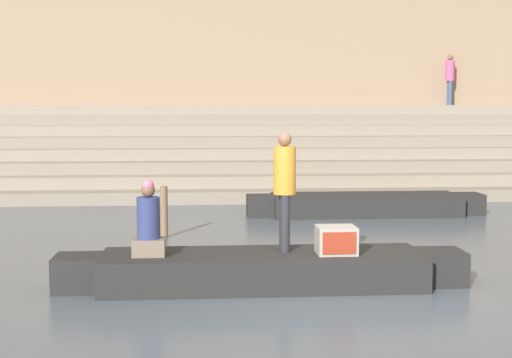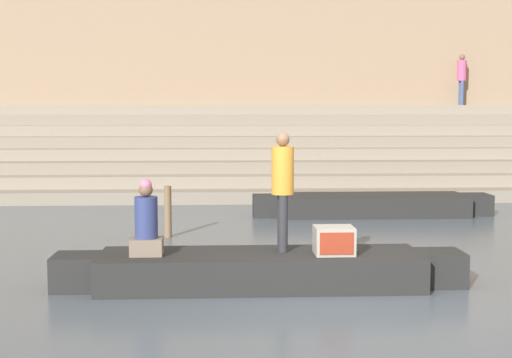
{
  "view_description": "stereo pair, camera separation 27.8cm",
  "coord_description": "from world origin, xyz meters",
  "px_view_note": "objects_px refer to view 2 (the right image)",
  "views": [
    {
      "loc": [
        -1.81,
        -8.75,
        2.41
      ],
      "look_at": [
        -1.0,
        2.0,
        1.37
      ],
      "focal_mm": 50.0,
      "sensor_mm": 36.0,
      "label": 1
    },
    {
      "loc": [
        -1.53,
        -8.77,
        2.41
      ],
      "look_at": [
        -1.0,
        2.0,
        1.37
      ],
      "focal_mm": 50.0,
      "sensor_mm": 36.0,
      "label": 2
    }
  ],
  "objects_px": {
    "person_rowing": "(146,224)",
    "moored_boat_shore": "(372,204)",
    "mooring_post": "(168,212)",
    "person_on_steps": "(462,76)",
    "tv_set": "(334,240)",
    "rowboat_main": "(260,269)",
    "person_standing": "(283,183)"
  },
  "relations": [
    {
      "from": "tv_set",
      "to": "moored_boat_shore",
      "type": "relative_size",
      "value": 0.1
    },
    {
      "from": "person_rowing",
      "to": "person_on_steps",
      "type": "distance_m",
      "value": 17.47
    },
    {
      "from": "mooring_post",
      "to": "person_on_steps",
      "type": "xyz_separation_m",
      "value": [
        9.22,
        10.62,
        3.1
      ]
    },
    {
      "from": "rowboat_main",
      "to": "mooring_post",
      "type": "bearing_deg",
      "value": 112.58
    },
    {
      "from": "rowboat_main",
      "to": "person_standing",
      "type": "relative_size",
      "value": 3.43
    },
    {
      "from": "rowboat_main",
      "to": "moored_boat_shore",
      "type": "height_order",
      "value": "moored_boat_shore"
    },
    {
      "from": "person_on_steps",
      "to": "mooring_post",
      "type": "bearing_deg",
      "value": 7.23
    },
    {
      "from": "mooring_post",
      "to": "person_standing",
      "type": "bearing_deg",
      "value": -63.74
    },
    {
      "from": "tv_set",
      "to": "mooring_post",
      "type": "relative_size",
      "value": 0.54
    },
    {
      "from": "tv_set",
      "to": "mooring_post",
      "type": "height_order",
      "value": "mooring_post"
    },
    {
      "from": "rowboat_main",
      "to": "person_on_steps",
      "type": "bearing_deg",
      "value": 63.15
    },
    {
      "from": "tv_set",
      "to": "person_rowing",
      "type": "bearing_deg",
      "value": 170.3
    },
    {
      "from": "rowboat_main",
      "to": "moored_boat_shore",
      "type": "bearing_deg",
      "value": 66.8
    },
    {
      "from": "moored_boat_shore",
      "to": "rowboat_main",
      "type": "bearing_deg",
      "value": -118.97
    },
    {
      "from": "person_standing",
      "to": "person_rowing",
      "type": "relative_size",
      "value": 1.59
    },
    {
      "from": "person_rowing",
      "to": "person_on_steps",
      "type": "height_order",
      "value": "person_on_steps"
    },
    {
      "from": "tv_set",
      "to": "moored_boat_shore",
      "type": "height_order",
      "value": "tv_set"
    },
    {
      "from": "person_rowing",
      "to": "moored_boat_shore",
      "type": "height_order",
      "value": "person_rowing"
    },
    {
      "from": "rowboat_main",
      "to": "person_on_steps",
      "type": "height_order",
      "value": "person_on_steps"
    },
    {
      "from": "tv_set",
      "to": "moored_boat_shore",
      "type": "distance_m",
      "value": 6.96
    },
    {
      "from": "person_rowing",
      "to": "moored_boat_shore",
      "type": "distance_m",
      "value": 8.0
    },
    {
      "from": "moored_boat_shore",
      "to": "person_on_steps",
      "type": "bearing_deg",
      "value": 54.57
    },
    {
      "from": "person_rowing",
      "to": "moored_boat_shore",
      "type": "relative_size",
      "value": 0.19
    },
    {
      "from": "mooring_post",
      "to": "rowboat_main",
      "type": "bearing_deg",
      "value": -68.45
    },
    {
      "from": "person_standing",
      "to": "tv_set",
      "type": "distance_m",
      "value": 1.05
    },
    {
      "from": "tv_set",
      "to": "person_on_steps",
      "type": "xyz_separation_m",
      "value": [
        6.69,
        14.66,
        2.93
      ]
    },
    {
      "from": "tv_set",
      "to": "person_on_steps",
      "type": "distance_m",
      "value": 16.37
    },
    {
      "from": "person_rowing",
      "to": "mooring_post",
      "type": "distance_m",
      "value": 3.99
    },
    {
      "from": "moored_boat_shore",
      "to": "person_standing",
      "type": "bearing_deg",
      "value": -117.05
    },
    {
      "from": "mooring_post",
      "to": "person_on_steps",
      "type": "relative_size",
      "value": 0.57
    },
    {
      "from": "mooring_post",
      "to": "person_on_steps",
      "type": "distance_m",
      "value": 14.4
    },
    {
      "from": "tv_set",
      "to": "mooring_post",
      "type": "distance_m",
      "value": 4.77
    }
  ]
}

